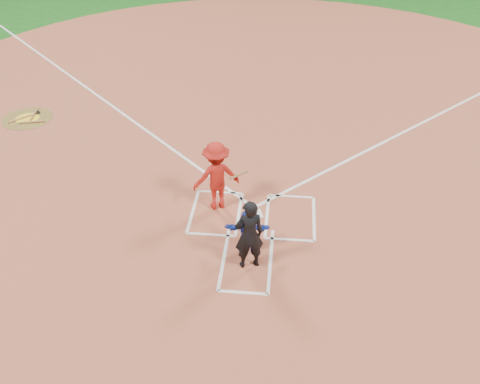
# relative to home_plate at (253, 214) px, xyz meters

# --- Properties ---
(ground) EXTENTS (120.00, 120.00, 0.00)m
(ground) POSITION_rel_home_plate_xyz_m (0.00, 0.00, -0.02)
(ground) COLOR #134D14
(ground) RESTS_ON ground
(home_plate_dirt) EXTENTS (28.00, 28.00, 0.01)m
(home_plate_dirt) POSITION_rel_home_plate_xyz_m (0.00, 6.00, -0.01)
(home_plate_dirt) COLOR #9D4A33
(home_plate_dirt) RESTS_ON ground
(home_plate) EXTENTS (0.60, 0.60, 0.02)m
(home_plate) POSITION_rel_home_plate_xyz_m (0.00, 0.00, 0.00)
(home_plate) COLOR silver
(home_plate) RESTS_ON home_plate_dirt
(on_deck_circle) EXTENTS (1.70, 1.70, 0.01)m
(on_deck_circle) POSITION_rel_home_plate_xyz_m (-8.15, 4.60, -0.00)
(on_deck_circle) COLOR brown
(on_deck_circle) RESTS_ON home_plate_dirt
(on_deck_logo) EXTENTS (0.80, 0.80, 0.00)m
(on_deck_logo) POSITION_rel_home_plate_xyz_m (-8.15, 4.60, 0.00)
(on_deck_logo) COLOR yellow
(on_deck_logo) RESTS_ON on_deck_circle
(on_deck_bat_a) EXTENTS (0.15, 0.84, 0.06)m
(on_deck_bat_a) POSITION_rel_home_plate_xyz_m (-8.00, 4.85, 0.03)
(on_deck_bat_a) COLOR brown
(on_deck_bat_a) RESTS_ON on_deck_circle
(on_deck_bat_b) EXTENTS (0.60, 0.67, 0.06)m
(on_deck_bat_b) POSITION_rel_home_plate_xyz_m (-8.35, 4.50, 0.03)
(on_deck_bat_b) COLOR #AA733E
(on_deck_bat_b) RESTS_ON on_deck_circle
(on_deck_bat_c) EXTENTS (0.83, 0.29, 0.06)m
(on_deck_bat_c) POSITION_rel_home_plate_xyz_m (-7.85, 4.30, 0.03)
(on_deck_bat_c) COLOR #905D34
(on_deck_bat_c) RESTS_ON on_deck_circle
(bat_weight_donut) EXTENTS (0.19, 0.19, 0.05)m
(bat_weight_donut) POSITION_rel_home_plate_xyz_m (-7.95, 5.00, 0.03)
(bat_weight_donut) COLOR black
(bat_weight_donut) RESTS_ON on_deck_circle
(catcher) EXTENTS (1.10, 0.41, 1.16)m
(catcher) POSITION_rel_home_plate_xyz_m (-0.03, -1.39, 0.57)
(catcher) COLOR #1532AD
(catcher) RESTS_ON home_plate_dirt
(umpire) EXTENTS (0.77, 0.62, 1.82)m
(umpire) POSITION_rel_home_plate_xyz_m (0.05, -1.90, 0.90)
(umpire) COLOR black
(umpire) RESTS_ON home_plate_dirt
(chalk_markings) EXTENTS (28.35, 17.32, 0.01)m
(chalk_markings) POSITION_rel_home_plate_xyz_m (0.00, 5.29, -0.01)
(chalk_markings) COLOR white
(chalk_markings) RESTS_ON home_plate_dirt
(batter_at_plate) EXTENTS (1.53, 1.13, 1.91)m
(batter_at_plate) POSITION_rel_home_plate_xyz_m (-0.98, 0.29, 0.95)
(batter_at_plate) COLOR #B21B13
(batter_at_plate) RESTS_ON home_plate_dirt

